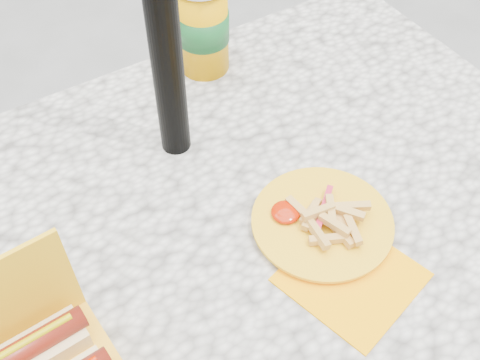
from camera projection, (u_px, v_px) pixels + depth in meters
picnic_table at (225, 245)px, 1.04m from camera, size 1.20×0.80×0.75m
fries_plate at (324, 226)px, 0.91m from camera, size 0.23×0.31×0.04m
soda_cup at (203, 26)px, 1.11m from camera, size 0.10×0.10×0.19m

